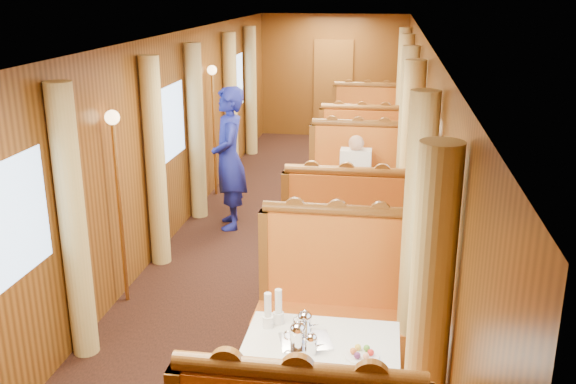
% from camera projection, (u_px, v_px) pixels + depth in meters
% --- Properties ---
extents(floor, '(3.00, 12.00, 0.01)m').
position_uv_depth(floor, '(290.00, 243.00, 7.96)').
color(floor, black).
rests_on(floor, ground).
extents(ceiling, '(3.00, 12.00, 0.01)m').
position_uv_depth(ceiling, '(290.00, 36.00, 7.19)').
color(ceiling, silver).
rests_on(ceiling, wall_left).
extents(wall_far, '(3.00, 0.01, 2.50)m').
position_uv_depth(wall_far, '(333.00, 76.00, 13.22)').
color(wall_far, brown).
rests_on(wall_far, floor).
extents(wall_left, '(0.01, 12.00, 2.50)m').
position_uv_depth(wall_left, '(168.00, 140.00, 7.79)').
color(wall_left, brown).
rests_on(wall_left, floor).
extents(wall_right, '(0.01, 12.00, 2.50)m').
position_uv_depth(wall_right, '(419.00, 149.00, 7.36)').
color(wall_right, brown).
rests_on(wall_right, floor).
extents(doorway_far, '(0.80, 0.04, 2.00)m').
position_uv_depth(doorway_far, '(333.00, 89.00, 13.26)').
color(doorway_far, brown).
rests_on(doorway_far, floor).
extents(banquette_near_aft, '(1.30, 0.55, 1.34)m').
position_uv_depth(banquette_near_aft, '(333.00, 313.00, 5.38)').
color(banquette_near_aft, '#B53D14').
rests_on(banquette_near_aft, floor).
extents(table_mid, '(1.05, 0.72, 0.75)m').
position_uv_depth(table_mid, '(351.00, 217.00, 7.74)').
color(table_mid, white).
rests_on(table_mid, floor).
extents(banquette_mid_fwd, '(1.30, 0.55, 1.34)m').
position_uv_depth(banquette_mid_fwd, '(345.00, 246.00, 6.77)').
color(banquette_mid_fwd, '#B53D14').
rests_on(banquette_mid_fwd, floor).
extents(banquette_mid_aft, '(1.30, 0.55, 1.34)m').
position_uv_depth(banquette_mid_aft, '(356.00, 188.00, 8.67)').
color(banquette_mid_aft, '#B53D14').
rests_on(banquette_mid_aft, floor).
extents(table_far, '(1.05, 0.72, 0.75)m').
position_uv_depth(table_far, '(363.00, 148.00, 11.03)').
color(table_far, white).
rests_on(table_far, floor).
extents(banquette_far_fwd, '(1.30, 0.55, 1.34)m').
position_uv_depth(banquette_far_fwd, '(361.00, 160.00, 10.06)').
color(banquette_far_fwd, '#B53D14').
rests_on(banquette_far_fwd, floor).
extents(banquette_far_aft, '(1.30, 0.55, 1.34)m').
position_uv_depth(banquette_far_aft, '(366.00, 132.00, 11.96)').
color(banquette_far_aft, '#B53D14').
rests_on(banquette_far_aft, floor).
extents(tea_tray, '(0.40, 0.35, 0.01)m').
position_uv_depth(tea_tray, '(305.00, 342.00, 4.32)').
color(tea_tray, silver).
rests_on(tea_tray, table_near).
extents(teapot_left, '(0.18, 0.13, 0.14)m').
position_uv_depth(teapot_left, '(298.00, 339.00, 4.24)').
color(teapot_left, silver).
rests_on(teapot_left, tea_tray).
extents(teapot_right, '(0.16, 0.14, 0.11)m').
position_uv_depth(teapot_right, '(311.00, 346.00, 4.19)').
color(teapot_right, silver).
rests_on(teapot_right, tea_tray).
extents(teapot_back, '(0.20, 0.18, 0.14)m').
position_uv_depth(teapot_back, '(305.00, 326.00, 4.41)').
color(teapot_back, silver).
rests_on(teapot_back, tea_tray).
extents(fruit_plate, '(0.23, 0.23, 0.05)m').
position_uv_depth(fruit_plate, '(362.00, 354.00, 4.16)').
color(fruit_plate, white).
rests_on(fruit_plate, table_near).
extents(cup_inboard, '(0.08, 0.08, 0.26)m').
position_uv_depth(cup_inboard, '(268.00, 314.00, 4.49)').
color(cup_inboard, white).
rests_on(cup_inboard, table_near).
extents(cup_outboard, '(0.08, 0.08, 0.26)m').
position_uv_depth(cup_outboard, '(278.00, 310.00, 4.54)').
color(cup_outboard, white).
rests_on(cup_outboard, table_near).
extents(rose_vase_mid, '(0.06, 0.06, 0.36)m').
position_uv_depth(rose_vase_mid, '(350.00, 173.00, 7.60)').
color(rose_vase_mid, silver).
rests_on(rose_vase_mid, table_mid).
extents(rose_vase_far, '(0.06, 0.06, 0.36)m').
position_uv_depth(rose_vase_far, '(363.00, 116.00, 10.86)').
color(rose_vase_far, silver).
rests_on(rose_vase_far, table_far).
extents(window_left_near, '(0.01, 1.20, 0.90)m').
position_uv_depth(window_left_near, '(2.00, 227.00, 4.44)').
color(window_left_near, '#8CADD8').
rests_on(window_left_near, wall_left).
extents(curtain_left_near_b, '(0.22, 0.22, 2.35)m').
position_uv_depth(curtain_left_near_b, '(73.00, 226.00, 5.24)').
color(curtain_left_near_b, tan).
rests_on(curtain_left_near_b, floor).
extents(window_right_near, '(0.01, 1.20, 0.90)m').
position_uv_depth(window_right_near, '(440.00, 254.00, 4.01)').
color(window_right_near, '#8CADD8').
rests_on(window_right_near, wall_right).
extents(curtain_right_near_a, '(0.22, 0.22, 2.35)m').
position_uv_depth(curtain_right_near_a, '(426.00, 359.00, 3.37)').
color(curtain_right_near_a, tan).
rests_on(curtain_right_near_a, floor).
extents(curtain_right_near_b, '(0.22, 0.22, 2.35)m').
position_uv_depth(curtain_right_near_b, '(416.00, 246.00, 4.84)').
color(curtain_right_near_b, tan).
rests_on(curtain_right_near_b, floor).
extents(window_left_mid, '(0.01, 1.20, 0.90)m').
position_uv_depth(window_left_mid, '(168.00, 124.00, 7.73)').
color(window_left_mid, '#8CADD8').
rests_on(window_left_mid, wall_left).
extents(curtain_left_mid_a, '(0.22, 0.22, 2.35)m').
position_uv_depth(curtain_left_mid_a, '(155.00, 163.00, 7.07)').
color(curtain_left_mid_a, tan).
rests_on(curtain_left_mid_a, floor).
extents(curtain_left_mid_b, '(0.22, 0.22, 2.35)m').
position_uv_depth(curtain_left_mid_b, '(196.00, 133.00, 8.53)').
color(curtain_left_mid_b, tan).
rests_on(curtain_left_mid_b, floor).
extents(window_right_mid, '(0.01, 1.20, 0.90)m').
position_uv_depth(window_right_mid, '(418.00, 132.00, 7.30)').
color(window_right_mid, '#8CADD8').
rests_on(window_right_mid, wall_right).
extents(curtain_right_mid_a, '(0.22, 0.22, 2.35)m').
position_uv_depth(curtain_right_mid_a, '(409.00, 174.00, 6.66)').
color(curtain_right_mid_a, tan).
rests_on(curtain_right_mid_a, floor).
extents(curtain_right_mid_b, '(0.22, 0.22, 2.35)m').
position_uv_depth(curtain_right_mid_b, '(406.00, 140.00, 8.13)').
color(curtain_right_mid_b, tan).
rests_on(curtain_right_mid_b, floor).
extents(window_left_far, '(0.01, 1.20, 0.90)m').
position_uv_depth(window_left_far, '(235.00, 82.00, 11.02)').
color(window_left_far, '#8CADD8').
rests_on(window_left_far, wall_left).
extents(curtain_left_far_a, '(0.22, 0.22, 2.35)m').
position_uv_depth(curtain_left_far_a, '(231.00, 107.00, 10.36)').
color(curtain_left_far_a, tan).
rests_on(curtain_left_far_a, floor).
extents(curtain_left_far_b, '(0.22, 0.22, 2.35)m').
position_uv_depth(curtain_left_far_b, '(251.00, 91.00, 11.82)').
color(curtain_left_far_b, tan).
rests_on(curtain_left_far_b, floor).
extents(window_right_far, '(0.01, 1.20, 0.90)m').
position_uv_depth(window_right_far, '(410.00, 86.00, 10.59)').
color(window_right_far, '#8CADD8').
rests_on(window_right_far, wall_right).
extents(curtain_right_far_a, '(0.22, 0.22, 2.35)m').
position_uv_depth(curtain_right_far_a, '(404.00, 111.00, 9.95)').
color(curtain_right_far_a, tan).
rests_on(curtain_right_far_a, floor).
extents(curtain_right_far_b, '(0.22, 0.22, 2.35)m').
position_uv_depth(curtain_right_far_b, '(402.00, 95.00, 11.42)').
color(curtain_right_far_b, tan).
rests_on(curtain_right_far_b, floor).
extents(sconce_left_fore, '(0.14, 0.14, 1.95)m').
position_uv_depth(sconce_left_fore, '(117.00, 169.00, 6.09)').
color(sconce_left_fore, '#BF8C3F').
rests_on(sconce_left_fore, floor).
extents(sconce_right_fore, '(0.14, 0.14, 1.95)m').
position_uv_depth(sconce_right_fore, '(416.00, 182.00, 5.69)').
color(sconce_right_fore, '#BF8C3F').
rests_on(sconce_right_fore, floor).
extents(sconce_left_aft, '(0.14, 0.14, 1.95)m').
position_uv_depth(sconce_left_aft, '(213.00, 104.00, 9.38)').
color(sconce_left_aft, '#BF8C3F').
rests_on(sconce_left_aft, floor).
extents(sconce_right_aft, '(0.14, 0.14, 1.95)m').
position_uv_depth(sconce_right_aft, '(407.00, 110.00, 8.98)').
color(sconce_right_aft, '#BF8C3F').
rests_on(sconce_right_aft, floor).
extents(steward, '(0.62, 0.77, 1.85)m').
position_uv_depth(steward, '(229.00, 159.00, 8.23)').
color(steward, navy).
rests_on(steward, floor).
extents(passenger, '(0.40, 0.44, 0.76)m').
position_uv_depth(passenger, '(355.00, 171.00, 8.33)').
color(passenger, beige).
rests_on(passenger, banquette_mid_aft).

